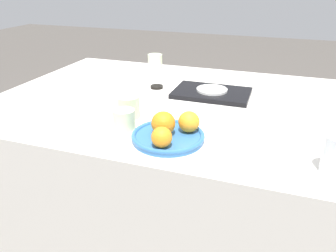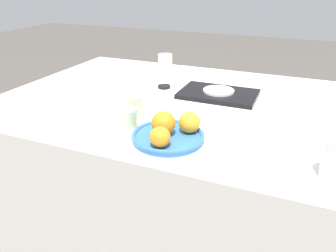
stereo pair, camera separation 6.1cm
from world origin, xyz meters
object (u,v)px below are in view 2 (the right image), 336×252
cup_1 (165,61)px  soy_dish (164,87)px  orange_0 (163,123)px  side_plate (219,91)px  cup_0 (132,106)px  serving_tray (218,94)px  cup_2 (126,118)px  orange_1 (190,122)px  orange_2 (160,137)px  fruit_platter (168,136)px

cup_1 → soy_dish: (0.14, -0.33, -0.03)m
orange_0 → side_plate: 0.48m
cup_0 → soy_dish: cup_0 is taller
serving_tray → cup_1: size_ratio=4.08×
orange_0 → serving_tray: 0.48m
cup_0 → cup_2: 0.10m
side_plate → cup_2: 0.49m
side_plate → cup_0: bearing=-124.9°
orange_1 → side_plate: size_ratio=0.52×
orange_2 → side_plate: orange_2 is taller
orange_2 → serving_tray: size_ratio=0.19×
orange_1 → cup_2: orange_1 is taller
cup_0 → soy_dish: size_ratio=1.36×
orange_2 → soy_dish: bearing=112.4°
orange_2 → cup_2: 0.21m
serving_tray → fruit_platter: bearing=-95.0°
cup_1 → soy_dish: size_ratio=1.35×
cup_1 → fruit_platter: bearing=-66.2°
cup_0 → serving_tray: bearing=55.1°
side_plate → cup_2: bearing=-115.8°
orange_0 → side_plate: (0.06, 0.47, -0.03)m
cup_0 → orange_1: bearing=-17.1°
side_plate → cup_1: cup_1 is taller
orange_1 → fruit_platter: bearing=-138.0°
orange_2 → cup_2: size_ratio=0.84×
orange_1 → cup_1: size_ratio=0.86×
side_plate → cup_0: (-0.24, -0.35, 0.02)m
side_plate → cup_1: 0.53m
orange_1 → soy_dish: orange_1 is taller
side_plate → orange_2: bearing=-93.5°
orange_1 → cup_0: size_ratio=0.86×
side_plate → orange_1: bearing=-88.2°
serving_tray → cup_1: bearing=139.5°
cup_2 → serving_tray: bearing=64.2°
serving_tray → cup_2: size_ratio=4.35×
serving_tray → side_plate: size_ratio=2.45×
cup_0 → cup_1: size_ratio=1.00×
orange_2 → soy_dish: 0.62m
cup_2 → orange_1: bearing=4.3°
orange_0 → cup_0: (-0.18, 0.13, -0.02)m
orange_0 → side_plate: size_ratio=0.58×
orange_2 → orange_1: bearing=69.5°
cup_1 → serving_tray: bearing=-40.5°
orange_1 → orange_2: bearing=-110.5°
serving_tray → cup_2: (-0.21, -0.44, 0.02)m
orange_2 → serving_tray: (0.03, 0.55, -0.04)m
orange_0 → cup_1: 0.89m
fruit_platter → side_plate: (0.04, 0.48, 0.01)m
side_plate → soy_dish: bearing=177.2°
orange_1 → cup_0: orange_1 is taller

